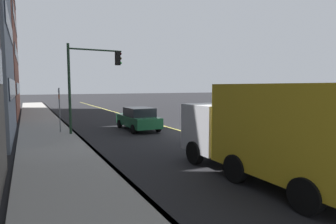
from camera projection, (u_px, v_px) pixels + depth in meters
ground at (186, 132)px, 18.39m from camera, size 200.00×200.00×0.00m
sidewalk_slab at (52, 143)px, 14.60m from camera, size 80.00×3.29×0.15m
curb_edge at (83, 140)px, 15.31m from camera, size 80.00×0.16×0.15m
lane_stripe_center at (186, 132)px, 18.39m from camera, size 80.00×0.16×0.01m
car_green at (138, 118)px, 19.42m from camera, size 4.46×1.99×1.59m
truck_yellow at (272, 130)px, 8.79m from camera, size 7.12×2.42×3.14m
traffic_light_mast at (90, 74)px, 17.26m from camera, size 0.28×3.41×5.64m
street_sign_post at (59, 107)px, 17.52m from camera, size 0.60×0.08×2.97m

